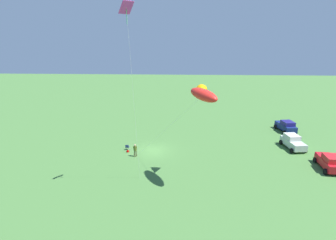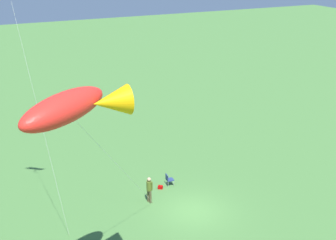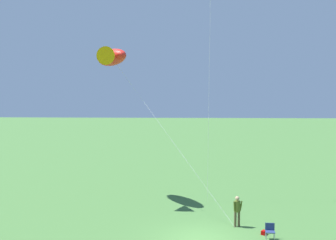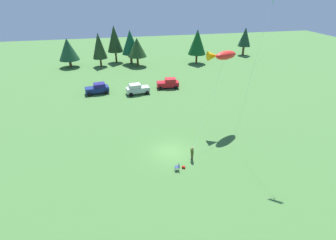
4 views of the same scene
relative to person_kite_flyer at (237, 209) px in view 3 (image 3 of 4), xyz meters
name	(u,v)px [view 3 (image 3 of 4)]	position (x,y,z in m)	size (l,w,h in m)	color
ground_plane	(200,238)	(-2.04, 2.14, -1.02)	(160.00, 160.00, 0.00)	#416F34
person_kite_flyer	(237,209)	(0.00, 0.00, 0.00)	(0.43, 0.55, 1.74)	#4E452B
folding_chair	(270,230)	(-2.05, -1.48, -0.53)	(0.52, 0.52, 0.82)	navy
backpack_on_grass	(264,233)	(-1.34, -1.29, -0.91)	(0.32, 0.22, 0.22)	#AE0706
kite_large_fish	(111,57)	(6.19, 8.08, 8.81)	(8.92, 9.59, 10.52)	red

